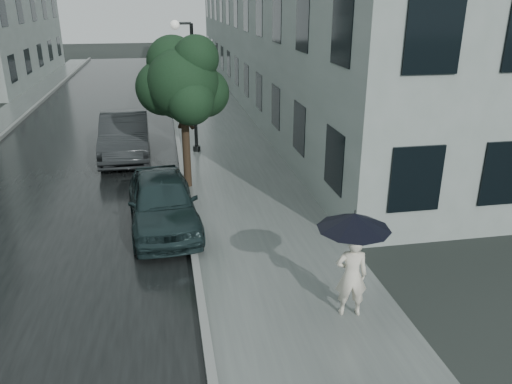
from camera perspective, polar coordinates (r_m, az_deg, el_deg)
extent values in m
plane|color=black|center=(9.75, 3.11, -11.55)|extent=(120.00, 120.00, 0.00)
cube|color=slate|center=(20.76, -3.93, 6.47)|extent=(3.50, 60.00, 0.01)
cube|color=slate|center=(20.63, -9.01, 6.36)|extent=(0.15, 60.00, 0.15)
cube|color=black|center=(20.87, -18.67, 5.46)|extent=(6.85, 60.00, 0.00)
cube|color=gray|center=(28.47, 5.10, 19.58)|extent=(7.00, 36.00, 9.00)
cube|color=black|center=(27.76, -2.27, 19.61)|extent=(0.08, 32.40, 7.20)
cube|color=black|center=(38.88, -24.01, 17.63)|extent=(0.08, 16.20, 6.40)
imported|color=beige|center=(8.95, 10.85, -9.35)|extent=(0.62, 0.46, 1.55)
cylinder|color=black|center=(8.69, 10.95, -6.12)|extent=(0.02, 0.02, 0.67)
cone|color=black|center=(8.48, 11.17, -3.27)|extent=(1.41, 1.41, 0.28)
cylinder|color=black|center=(8.42, 11.24, -2.28)|extent=(0.02, 0.02, 0.08)
cylinder|color=black|center=(8.86, 10.78, -8.21)|extent=(0.03, 0.03, 0.06)
cylinder|color=#332619|center=(14.83, -7.96, 4.81)|extent=(0.23, 0.23, 2.27)
sphere|color=#16321D|center=(14.41, -8.35, 12.15)|extent=(2.03, 2.03, 2.03)
sphere|color=#16321D|center=(14.73, -5.84, 11.22)|extent=(1.40, 1.40, 1.40)
sphere|color=#16321D|center=(14.74, -10.55, 11.62)|extent=(1.57, 1.57, 1.57)
sphere|color=#16321D|center=(13.95, -7.52, 10.24)|extent=(1.32, 1.32, 1.32)
sphere|color=#16321D|center=(14.80, -9.49, 14.47)|extent=(1.48, 1.48, 1.48)
sphere|color=#16321D|center=(14.19, -6.87, 14.94)|extent=(1.26, 1.26, 1.26)
cylinder|color=black|center=(18.16, -7.09, 11.48)|extent=(0.12, 0.12, 4.50)
cylinder|color=black|center=(18.64, -6.79, 4.95)|extent=(0.28, 0.28, 0.20)
cylinder|color=black|center=(17.89, -8.26, 18.54)|extent=(0.51, 0.12, 0.08)
sphere|color=silver|center=(17.86, -9.26, 18.33)|extent=(0.32, 0.32, 0.32)
imported|color=#1A2B2C|center=(12.32, -10.65, -1.04)|extent=(1.89, 4.09, 1.36)
imported|color=black|center=(18.29, -14.75, 6.26)|extent=(1.74, 4.67, 1.52)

